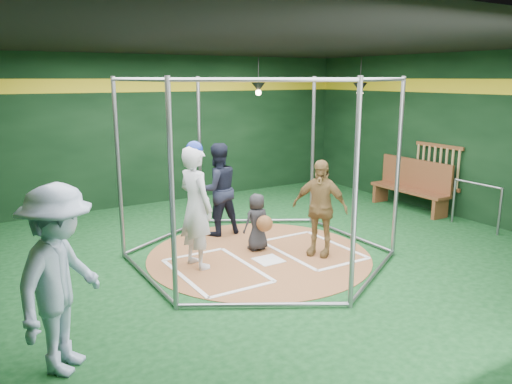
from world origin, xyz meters
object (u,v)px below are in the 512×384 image
batter_figure (196,206)px  umpire (217,189)px  visitor_leopard (320,208)px  dugout_bench (412,184)px

batter_figure → umpire: 1.70m
visitor_leopard → umpire: 2.14m
visitor_leopard → dugout_bench: size_ratio=0.83×
batter_figure → dugout_bench: 5.81m
visitor_leopard → dugout_bench: visitor_leopard is taller
batter_figure → dugout_bench: batter_figure is taller
visitor_leopard → batter_figure: bearing=-139.4°
visitor_leopard → umpire: bearing=173.2°
dugout_bench → batter_figure: bearing=-172.9°
umpire → dugout_bench: 4.74m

